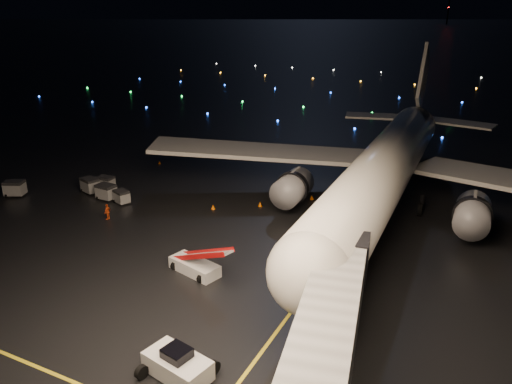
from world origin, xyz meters
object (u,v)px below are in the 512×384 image
baggage_cart_0 (122,197)px  airliner (392,133)px  pushback_tug (177,363)px  crew_c (108,212)px  baggage_cart_2 (106,183)px  baggage_cart_4 (15,189)px  baggage_cart_3 (90,185)px  belt_loader (194,255)px  baggage_cart_1 (106,192)px

baggage_cart_0 → airliner: bearing=47.8°
pushback_tug → crew_c: size_ratio=2.43×
crew_c → pushback_tug: bearing=44.5°
crew_c → baggage_cart_2: size_ratio=0.88×
baggage_cart_2 → crew_c: bearing=-50.0°
baggage_cart_4 → baggage_cart_0: bearing=-8.1°
baggage_cart_3 → airliner: bearing=38.4°
belt_loader → baggage_cart_3: size_ratio=3.12×
airliner → baggage_cart_4: bearing=-158.4°
airliner → baggage_cart_1: (-29.39, -13.23, -7.25)m
crew_c → baggage_cart_0: crew_c is taller
baggage_cart_2 → baggage_cart_4: baggage_cart_4 is taller
belt_loader → baggage_cart_0: 18.84m
pushback_tug → baggage_cart_1: (-24.45, 21.07, -0.07)m
belt_loader → baggage_cart_3: bearing=168.5°
belt_loader → baggage_cart_4: (-28.96, 6.04, -0.70)m
baggage_cart_3 → crew_c: bearing=-17.8°
baggage_cart_1 → baggage_cart_3: size_ratio=0.99×
baggage_cart_1 → baggage_cart_4: bearing=-155.5°
airliner → crew_c: 31.64m
crew_c → baggage_cart_4: size_ratio=0.78×
baggage_cart_2 → airliner: bearing=15.4°
belt_loader → baggage_cart_0: (-16.09, 9.77, -0.86)m
pushback_tug → belt_loader: size_ratio=0.61×
airliner → pushback_tug: 35.39m
pushback_tug → baggage_cart_4: bearing=165.6°
belt_loader → baggage_cart_3: belt_loader is taller
baggage_cart_4 → pushback_tug: bearing=-50.4°
belt_loader → airliner: bearing=79.7°
crew_c → baggage_cart_4: 14.66m
baggage_cart_0 → baggage_cart_2: baggage_cart_2 is taller
crew_c → baggage_cart_3: size_ratio=0.79×
baggage_cart_0 → baggage_cart_2: (-4.79, 2.75, 0.05)m
baggage_cart_1 → baggage_cart_2: size_ratio=1.10×
belt_loader → pushback_tug: bearing=-46.9°
baggage_cart_0 → baggage_cart_3: bearing=-169.2°
airliner → crew_c: size_ratio=33.85×
airliner → belt_loader: (-10.91, -23.15, -6.53)m
belt_loader → baggage_cart_2: bearing=164.0°
airliner → baggage_cart_1: 33.03m
baggage_cart_1 → baggage_cart_4: size_ratio=0.98×
baggage_cart_1 → baggage_cart_3: baggage_cart_3 is taller
crew_c → baggage_cart_3: 9.18m
airliner → baggage_cart_1: bearing=-157.4°
pushback_tug → baggage_cart_4: pushback_tug is taller
airliner → baggage_cart_0: airliner is taller
baggage_cart_0 → pushback_tug: bearing=-22.0°
belt_loader → baggage_cart_1: belt_loader is taller
baggage_cart_0 → baggage_cart_4: 13.40m
crew_c → baggage_cart_1: (-4.16, 4.42, 0.06)m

